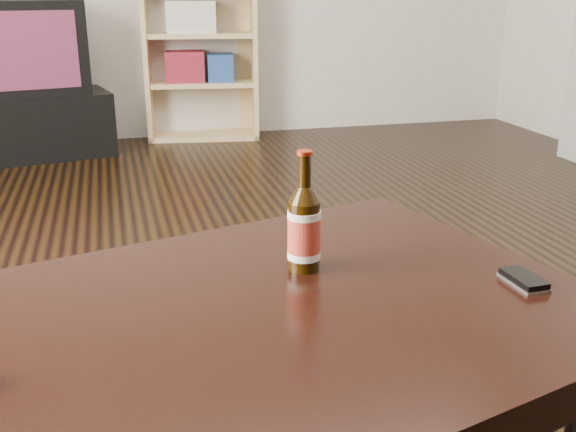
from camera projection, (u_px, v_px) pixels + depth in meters
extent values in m
cube|color=black|center=(288.00, 342.00, 1.99)|extent=(5.00, 6.00, 0.01)
cube|color=black|center=(28.00, 126.00, 4.09)|extent=(1.04, 0.67, 0.38)
cube|color=black|center=(19.00, 48.00, 3.94)|extent=(0.80, 0.59, 0.54)
cube|color=#A81E00|center=(23.00, 51.00, 3.75)|extent=(0.58, 0.13, 0.43)
cube|color=tan|center=(146.00, 35.00, 4.42)|extent=(0.08, 0.34, 1.38)
cube|color=tan|center=(254.00, 35.00, 4.50)|extent=(0.08, 0.34, 1.38)
cube|color=tan|center=(204.00, 135.00, 4.68)|extent=(0.78, 0.44, 0.03)
cube|color=tan|center=(201.00, 33.00, 4.61)|extent=(0.74, 0.14, 1.38)
cube|color=tan|center=(202.00, 83.00, 4.56)|extent=(0.72, 0.40, 0.03)
cube|color=tan|center=(200.00, 35.00, 4.46)|extent=(0.72, 0.40, 0.03)
cube|color=maroon|center=(186.00, 66.00, 4.49)|extent=(0.28, 0.25, 0.20)
cube|color=navy|center=(221.00, 68.00, 4.52)|extent=(0.20, 0.23, 0.18)
cube|color=beige|center=(191.00, 17.00, 4.40)|extent=(0.35, 0.26, 0.20)
cube|color=black|center=(190.00, 349.00, 1.03)|extent=(1.49, 1.10, 0.07)
cylinder|color=black|center=(370.00, 324.00, 1.63)|extent=(0.10, 0.10, 0.43)
cylinder|color=black|center=(304.00, 236.00, 1.22)|extent=(0.07, 0.07, 0.13)
cylinder|color=maroon|center=(304.00, 234.00, 1.22)|extent=(0.07, 0.07, 0.08)
cylinder|color=beige|center=(304.00, 214.00, 1.20)|extent=(0.07, 0.07, 0.01)
cylinder|color=beige|center=(304.00, 254.00, 1.23)|extent=(0.07, 0.07, 0.01)
cone|color=black|center=(304.00, 194.00, 1.19)|extent=(0.07, 0.07, 0.03)
cylinder|color=black|center=(305.00, 171.00, 1.18)|extent=(0.03, 0.03, 0.06)
cylinder|color=maroon|center=(305.00, 153.00, 1.17)|extent=(0.03, 0.03, 0.01)
cube|color=silver|center=(523.00, 282.00, 1.17)|extent=(0.05, 0.09, 0.01)
cube|color=black|center=(524.00, 279.00, 1.17)|extent=(0.05, 0.09, 0.01)
cylinder|color=silver|center=(534.00, 282.00, 1.15)|extent=(0.02, 0.02, 0.00)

